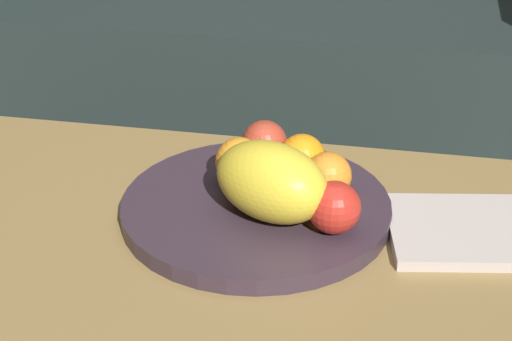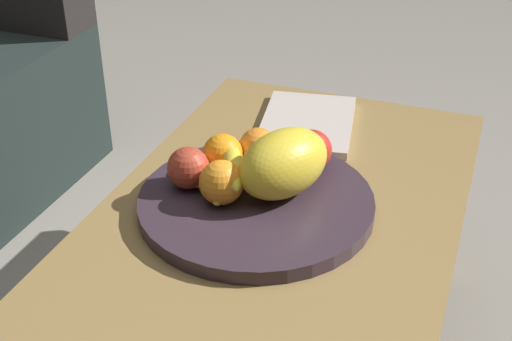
% 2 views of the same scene
% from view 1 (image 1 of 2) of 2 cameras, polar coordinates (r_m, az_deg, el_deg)
% --- Properties ---
extents(coffee_table, '(1.04, 0.58, 0.39)m').
position_cam_1_polar(coffee_table, '(1.23, -1.88, -5.59)').
color(coffee_table, olive).
rests_on(coffee_table, ground_plane).
extents(couch, '(1.70, 0.70, 0.90)m').
position_cam_1_polar(couch, '(2.30, 1.24, 9.99)').
color(couch, '#1E2826').
rests_on(couch, ground_plane).
extents(fruit_bowl, '(0.39, 0.39, 0.03)m').
position_cam_1_polar(fruit_bowl, '(1.22, 0.00, -2.58)').
color(fruit_bowl, '#362833').
rests_on(fruit_bowl, coffee_table).
extents(melon_large_front, '(0.20, 0.17, 0.11)m').
position_cam_1_polar(melon_large_front, '(1.15, 1.03, -0.85)').
color(melon_large_front, yellow).
rests_on(melon_large_front, fruit_bowl).
extents(orange_front, '(0.07, 0.07, 0.07)m').
position_cam_1_polar(orange_front, '(1.26, 3.13, 0.91)').
color(orange_front, orange).
rests_on(orange_front, fruit_bowl).
extents(orange_left, '(0.07, 0.07, 0.07)m').
position_cam_1_polar(orange_left, '(1.21, 4.89, -0.34)').
color(orange_left, orange).
rests_on(orange_left, fruit_bowl).
extents(orange_right, '(0.07, 0.07, 0.07)m').
position_cam_1_polar(orange_right, '(1.24, -1.20, 0.61)').
color(orange_right, orange).
rests_on(orange_right, fruit_bowl).
extents(apple_front, '(0.07, 0.07, 0.07)m').
position_cam_1_polar(apple_front, '(1.30, 0.57, 1.88)').
color(apple_front, '#AE3B27').
rests_on(apple_front, fruit_bowl).
extents(apple_left, '(0.07, 0.07, 0.07)m').
position_cam_1_polar(apple_left, '(1.13, 5.32, -2.51)').
color(apple_left, red).
rests_on(apple_left, fruit_bowl).
extents(banana_bunch, '(0.17, 0.12, 0.06)m').
position_cam_1_polar(banana_bunch, '(1.24, 1.11, 0.07)').
color(banana_bunch, yellow).
rests_on(banana_bunch, fruit_bowl).
extents(magazine, '(0.28, 0.22, 0.02)m').
position_cam_1_polar(magazine, '(1.22, 14.86, -3.98)').
color(magazine, beige).
rests_on(magazine, coffee_table).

